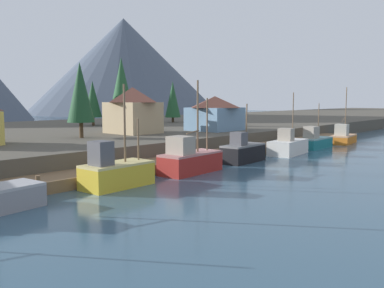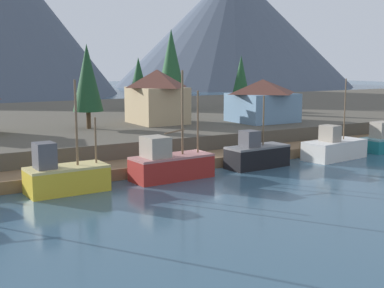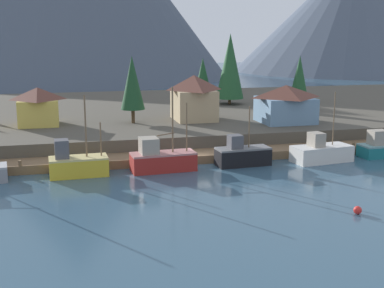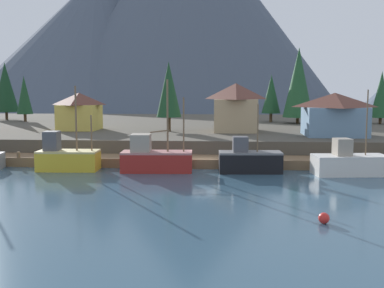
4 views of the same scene
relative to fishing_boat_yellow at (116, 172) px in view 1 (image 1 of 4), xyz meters
name	(u,v)px [view 1 (image 1 of 4)]	position (x,y,z in m)	size (l,w,h in m)	color
ground_plane	(100,154)	(14.06, 21.67, -1.79)	(400.00, 400.00, 1.00)	#335166
dock	(194,159)	(14.06, 3.66, -0.79)	(80.00, 4.00, 1.60)	brown
shoreline_bank	(56,137)	(14.06, 33.67, -0.04)	(400.00, 56.00, 2.50)	#4C473D
mountain_east_peak	(124,66)	(118.30, 144.10, 23.04)	(99.31, 99.31, 48.66)	#475160
fishing_boat_yellow	(116,172)	(0.00, 0.00, 0.00)	(6.22, 3.04, 8.65)	gold
fishing_boat_red	(189,160)	(9.14, -0.10, 0.06)	(7.25, 3.22, 9.27)	maroon
fishing_boat_black	(243,152)	(18.68, 0.09, -0.06)	(6.36, 2.89, 6.84)	black
fishing_boat_white	(288,146)	(28.39, -0.49, -0.16)	(7.43, 3.96, 8.28)	silver
fishing_boat_teal	(314,141)	(37.46, 0.05, -0.20)	(7.18, 2.94, 6.76)	#196B70
fishing_boat_orange	(343,137)	(47.07, -0.50, -0.24)	(7.46, 3.93, 9.37)	#CC6B1E
house_blue	(215,113)	(29.74, 13.13, 3.94)	(7.61, 6.99, 5.34)	#6689A8
house_tan	(133,110)	(17.57, 18.47, 4.57)	(6.02, 7.15, 6.58)	tan
conifer_near_right	(80,92)	(8.45, 17.73, 6.92)	(3.41, 3.41, 9.50)	#4C3823
conifer_mid_left	(122,89)	(28.24, 34.23, 8.05)	(5.04, 5.04, 12.64)	#4C3823
conifer_mid_right	(173,99)	(41.79, 34.12, 6.05)	(3.32, 3.32, 8.66)	#4C3823
conifer_back_right	(93,99)	(24.06, 37.51, 6.08)	(3.30, 3.30, 8.25)	#4C3823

